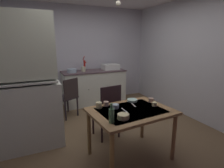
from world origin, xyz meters
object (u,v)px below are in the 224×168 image
object	(u,v)px
hutch_cabinet	(27,88)
teacup_cream	(99,105)
chair_by_counter	(68,96)
glass_bottle	(111,115)
sink_basin	(110,67)
serving_bowl_wide	(115,106)
hand_pump	(85,65)
mixing_bowl_counter	(72,71)
chair_far_side	(108,110)
dining_table	(131,116)

from	to	relation	value
hutch_cabinet	teacup_cream	xyz separation A→B (m)	(0.92, -0.64, -0.20)
chair_by_counter	glass_bottle	world-z (taller)	glass_bottle
sink_basin	serving_bowl_wide	size ratio (longest dim) A/B	4.28
sink_basin	chair_by_counter	world-z (taller)	sink_basin
hand_pump	chair_by_counter	size ratio (longest dim) A/B	0.44
mixing_bowl_counter	serving_bowl_wide	distance (m)	2.30
chair_far_side	hutch_cabinet	bearing A→B (deg)	167.87
mixing_bowl_counter	serving_bowl_wide	world-z (taller)	mixing_bowl_counter
hutch_cabinet	glass_bottle	size ratio (longest dim) A/B	8.61
mixing_bowl_counter	chair_by_counter	world-z (taller)	mixing_bowl_counter
sink_basin	mixing_bowl_counter	size ratio (longest dim) A/B	1.87
hand_pump	dining_table	xyz separation A→B (m)	(-0.05, -2.53, -0.43)
sink_basin	glass_bottle	xyz separation A→B (m)	(-1.18, -2.74, -0.15)
glass_bottle	hand_pump	bearing A→B (deg)	80.60
chair_by_counter	serving_bowl_wide	distance (m)	1.72
sink_basin	chair_far_side	xyz separation A→B (m)	(-0.86, -1.85, -0.47)
hutch_cabinet	teacup_cream	bearing A→B (deg)	-34.68
hutch_cabinet	dining_table	distance (m)	1.62
hutch_cabinet	glass_bottle	bearing A→B (deg)	-52.18
chair_by_counter	serving_bowl_wide	size ratio (longest dim) A/B	8.67
mixing_bowl_counter	chair_far_side	bearing A→B (deg)	-82.97
mixing_bowl_counter	teacup_cream	distance (m)	2.19
hand_pump	chair_by_counter	xyz separation A→B (m)	(-0.60, -0.72, -0.59)
dining_table	glass_bottle	world-z (taller)	glass_bottle
sink_basin	hand_pump	xyz separation A→B (m)	(-0.72, 0.05, 0.09)
hutch_cabinet	chair_by_counter	distance (m)	1.28
hand_pump	chair_by_counter	bearing A→B (deg)	-129.74
dining_table	chair_by_counter	xyz separation A→B (m)	(-0.55, 1.81, -0.16)
hutch_cabinet	chair_far_side	bearing A→B (deg)	-12.13
dining_table	serving_bowl_wide	distance (m)	0.26
hand_pump	chair_far_side	xyz separation A→B (m)	(-0.14, -1.90, -0.57)
mixing_bowl_counter	teacup_cream	xyz separation A→B (m)	(-0.07, -2.18, -0.17)
teacup_cream	glass_bottle	bearing A→B (deg)	-93.10
dining_table	chair_by_counter	size ratio (longest dim) A/B	1.33
dining_table	glass_bottle	size ratio (longest dim) A/B	4.90
hand_pump	teacup_cream	world-z (taller)	hand_pump
hutch_cabinet	teacup_cream	size ratio (longest dim) A/B	23.16
dining_table	chair_far_side	distance (m)	0.66
dining_table	hand_pump	bearing A→B (deg)	88.89
serving_bowl_wide	teacup_cream	xyz separation A→B (m)	(-0.21, 0.11, 0.01)
mixing_bowl_counter	chair_far_side	world-z (taller)	mixing_bowl_counter
hutch_cabinet	sink_basin	bearing A→B (deg)	37.38
hutch_cabinet	glass_bottle	world-z (taller)	hutch_cabinet
chair_far_side	serving_bowl_wide	bearing A→B (deg)	-99.71
hand_pump	dining_table	bearing A→B (deg)	-91.11
chair_far_side	mixing_bowl_counter	bearing A→B (deg)	97.03
chair_by_counter	teacup_cream	xyz separation A→B (m)	(0.17, -1.55, 0.29)
chair_far_side	hand_pump	bearing A→B (deg)	85.86
mixing_bowl_counter	serving_bowl_wide	xyz separation A→B (m)	(0.14, -2.28, -0.19)
hutch_cabinet	serving_bowl_wide	world-z (taller)	hutch_cabinet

